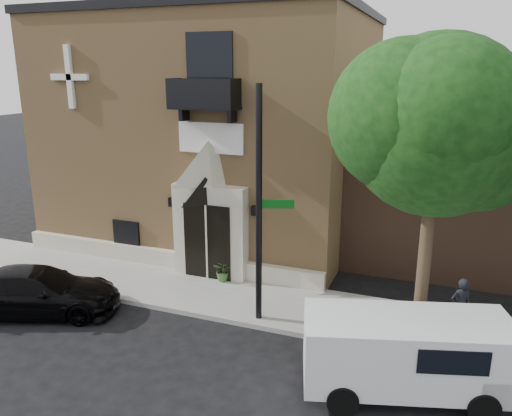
{
  "coord_description": "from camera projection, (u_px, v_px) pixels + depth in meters",
  "views": [
    {
      "loc": [
        6.25,
        -11.76,
        7.09
      ],
      "look_at": [
        0.95,
        2.0,
        2.96
      ],
      "focal_mm": 35.0,
      "sensor_mm": 36.0,
      "label": 1
    }
  ],
  "objects": [
    {
      "name": "pedestrian_near",
      "position": [
        460.0,
        306.0,
        13.37
      ],
      "size": [
        0.7,
        0.63,
        1.6
      ],
      "primitive_type": "imported",
      "rotation": [
        0.0,
        0.0,
        3.69
      ],
      "color": "black",
      "rests_on": "sidewalk"
    },
    {
      "name": "cargo_van",
      "position": [
        414.0,
        353.0,
        11.02
      ],
      "size": [
        4.83,
        3.0,
        1.84
      ],
      "rotation": [
        0.0,
        0.0,
        0.29
      ],
      "color": "white",
      "rests_on": "ground"
    },
    {
      "name": "church",
      "position": [
        221.0,
        127.0,
        21.57
      ],
      "size": [
        12.2,
        11.01,
        9.3
      ],
      "color": "tan",
      "rests_on": "ground"
    },
    {
      "name": "ground",
      "position": [
        201.0,
        319.0,
        14.64
      ],
      "size": [
        120.0,
        120.0,
        0.0
      ],
      "primitive_type": "plane",
      "color": "black",
      "rests_on": "ground"
    },
    {
      "name": "black_sedan",
      "position": [
        38.0,
        291.0,
        14.85
      ],
      "size": [
        5.15,
        3.55,
        1.39
      ],
      "primitive_type": "imported",
      "rotation": [
        0.0,
        0.0,
        1.94
      ],
      "color": "black",
      "rests_on": "ground"
    },
    {
      "name": "sidewalk",
      "position": [
        252.0,
        301.0,
        15.62
      ],
      "size": [
        42.0,
        3.0,
        0.15
      ],
      "primitive_type": "cube",
      "color": "gray",
      "rests_on": "ground"
    },
    {
      "name": "fire_hydrant",
      "position": [
        331.0,
        315.0,
        13.72
      ],
      "size": [
        0.46,
        0.37,
        0.8
      ],
      "color": "#BD0017",
      "rests_on": "sidewalk"
    },
    {
      "name": "street_tree_left",
      "position": [
        439.0,
        125.0,
        11.28
      ],
      "size": [
        4.97,
        4.38,
        7.77
      ],
      "color": "#38281C",
      "rests_on": "sidewalk"
    },
    {
      "name": "planter",
      "position": [
        223.0,
        271.0,
        16.81
      ],
      "size": [
        0.74,
        0.67,
        0.72
      ],
      "primitive_type": "imported",
      "rotation": [
        0.0,
        0.0,
        -0.17
      ],
      "color": "#406C2E",
      "rests_on": "sidewalk"
    },
    {
      "name": "street_sign",
      "position": [
        260.0,
        207.0,
        13.55
      ],
      "size": [
        1.26,
        1.0,
        6.59
      ],
      "rotation": [
        0.0,
        0.0,
        0.35
      ],
      "color": "black",
      "rests_on": "sidewalk"
    }
  ]
}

